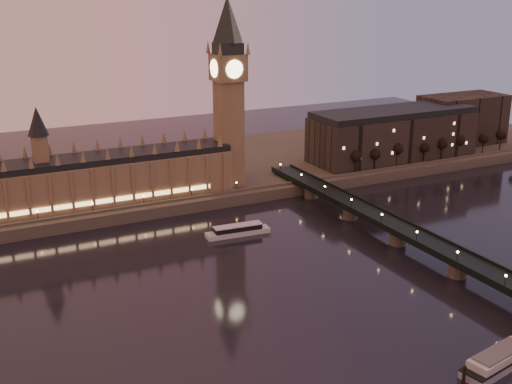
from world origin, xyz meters
The scene contains 16 objects.
ground centered at (0.00, 0.00, 0.00)m, with size 700.00×700.00×0.00m, color black.
far_embankment centered at (30.00, 165.00, 3.00)m, with size 560.00×130.00×6.00m, color #423D35.
palace_of_westminster centered at (-40.12, 120.99, 21.71)m, with size 180.00×26.62×52.00m.
big_ben centered at (53.99, 120.99, 63.95)m, with size 17.68×17.68×104.00m.
westminster_bridge centered at (91.61, 0.00, 5.52)m, with size 13.20×260.00×15.30m.
city_block centered at (194.94, 130.93, 22.24)m, with size 155.00×45.00×34.00m.
bare_tree_0 centered at (129.34, 109.00, 16.48)m, with size 6.89×6.89×14.00m.
bare_tree_1 centered at (146.49, 109.00, 16.48)m, with size 6.89×6.89×14.00m.
bare_tree_2 centered at (163.64, 109.00, 16.48)m, with size 6.89×6.89×14.00m.
bare_tree_3 centered at (180.79, 109.00, 16.48)m, with size 6.89×6.89×14.00m.
bare_tree_4 centered at (197.94, 109.00, 16.48)m, with size 6.89×6.89×14.00m.
bare_tree_5 centered at (215.08, 109.00, 16.48)m, with size 6.89×6.89×14.00m.
bare_tree_6 centered at (232.23, 109.00, 16.48)m, with size 6.89×6.89×14.00m.
bare_tree_7 centered at (249.38, 109.00, 16.48)m, with size 6.89×6.89×14.00m.
cruise_boat_a centered at (31.70, 62.20, 2.18)m, with size 31.35×9.08×4.95m.
moored_barge centered at (56.68, -74.24, 2.61)m, with size 33.19×13.43×6.19m.
Camera 1 is at (-86.97, -194.68, 112.06)m, focal length 45.00 mm.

